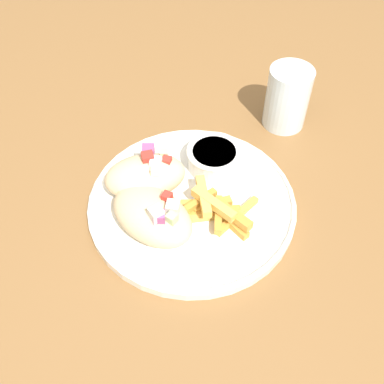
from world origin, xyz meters
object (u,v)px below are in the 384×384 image
(pita_sandwich_far, at_px, (145,176))
(water_glass, at_px, (287,100))
(sauce_ramekin, at_px, (214,157))
(pita_sandwich_near, at_px, (152,215))
(fries_pile, at_px, (215,209))
(plate, at_px, (192,203))

(pita_sandwich_far, distance_m, water_glass, 0.28)
(pita_sandwich_far, xyz_separation_m, sauce_ramekin, (0.10, 0.05, -0.01))
(water_glass, bearing_deg, pita_sandwich_near, -129.01)
(pita_sandwich_near, height_order, sauce_ramekin, pita_sandwich_near)
(pita_sandwich_near, relative_size, pita_sandwich_far, 1.12)
(sauce_ramekin, bearing_deg, fries_pile, -88.21)
(water_glass, bearing_deg, plate, -126.99)
(fries_pile, xyz_separation_m, sauce_ramekin, (-0.00, 0.10, 0.01))
(pita_sandwich_near, bearing_deg, sauce_ramekin, 93.89)
(sauce_ramekin, relative_size, water_glass, 0.79)
(pita_sandwich_near, distance_m, sauce_ramekin, 0.15)
(fries_pile, relative_size, water_glass, 1.26)
(pita_sandwich_far, bearing_deg, water_glass, 23.09)
(plate, height_order, fries_pile, fries_pile)
(plate, height_order, sauce_ramekin, sauce_ramekin)
(fries_pile, bearing_deg, sauce_ramekin, 91.79)
(plate, height_order, pita_sandwich_far, pita_sandwich_far)
(pita_sandwich_near, bearing_deg, fries_pile, 53.95)
(pita_sandwich_near, relative_size, fries_pile, 1.11)
(plate, bearing_deg, water_glass, 53.01)
(plate, relative_size, water_glass, 2.85)
(pita_sandwich_near, bearing_deg, water_glass, 88.42)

